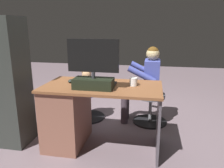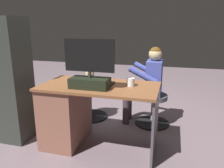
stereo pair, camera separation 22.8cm
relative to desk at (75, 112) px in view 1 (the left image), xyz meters
The scene contains 12 objects.
ground_plane 0.67m from the desk, 127.36° to the right, with size 10.00×10.00×0.00m, color slate.
desk is the anchor object (origin of this frame).
monitor 0.57m from the desk, 153.89° to the left, with size 0.52×0.20×0.50m.
keyboard 0.44m from the desk, 167.09° to the right, with size 0.42×0.14×0.02m, color black.
computer_mouse 0.36m from the desk, 49.40° to the right, with size 0.06×0.10×0.04m, color #232B27.
cup 0.76m from the desk, behind, with size 0.08×0.08×0.09m, color white.
tv_remote 0.35m from the desk, 118.73° to the right, with size 0.04×0.15×0.02m, color black.
office_chair_teddy 0.77m from the desk, 83.82° to the right, with size 0.51×0.51×0.43m.
teddy_bear 0.79m from the desk, 83.90° to the right, with size 0.22×0.22×0.31m.
visitor_chair 1.15m from the desk, 138.15° to the right, with size 0.48×0.48×0.43m.
person 1.10m from the desk, 135.14° to the right, with size 0.51×0.47×1.09m.
equipment_rack 0.84m from the desk, ahead, with size 0.44×0.36×1.45m, color #2F332F.
Camera 1 is at (-0.53, 2.67, 1.35)m, focal length 35.43 mm.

